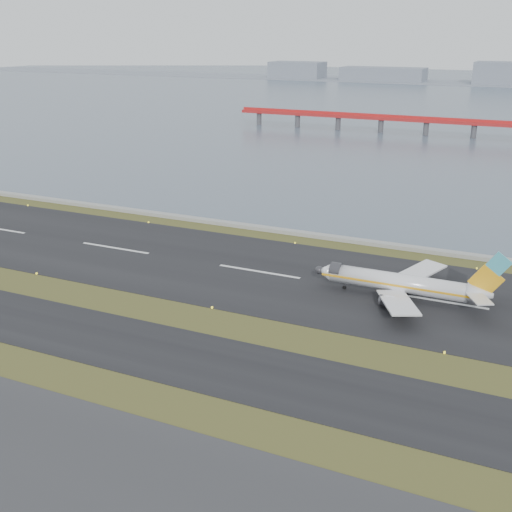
% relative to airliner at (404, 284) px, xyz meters
% --- Properties ---
extents(ground, '(1000.00, 1000.00, 0.00)m').
position_rel_airliner_xyz_m(ground, '(-33.38, -28.01, -3.46)').
color(ground, '#38491A').
rests_on(ground, ground).
extents(taxiway_strip, '(1000.00, 18.00, 0.10)m').
position_rel_airliner_xyz_m(taxiway_strip, '(-33.38, -40.01, -3.41)').
color(taxiway_strip, black).
rests_on(taxiway_strip, ground).
extents(runway_strip, '(1000.00, 45.00, 0.10)m').
position_rel_airliner_xyz_m(runway_strip, '(-33.38, 1.99, -3.41)').
color(runway_strip, black).
rests_on(runway_strip, ground).
extents(seawall, '(1000.00, 2.50, 1.00)m').
position_rel_airliner_xyz_m(seawall, '(-33.38, 31.99, -2.96)').
color(seawall, '#979792').
rests_on(seawall, ground).
extents(bay_water, '(1400.00, 800.00, 1.30)m').
position_rel_airliner_xyz_m(bay_water, '(-33.38, 431.99, -3.46)').
color(bay_water, '#434E5F').
rests_on(bay_water, ground).
extents(red_pier, '(260.00, 5.00, 10.20)m').
position_rel_airliner_xyz_m(red_pier, '(-13.38, 221.99, 3.82)').
color(red_pier, red).
rests_on(red_pier, ground).
extents(airliner, '(38.52, 32.89, 12.80)m').
position_rel_airliner_xyz_m(airliner, '(0.00, 0.00, 0.00)').
color(airliner, white).
rests_on(airliner, ground).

